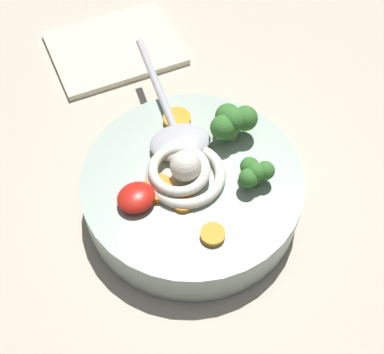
{
  "coord_description": "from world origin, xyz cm",
  "views": [
    {
      "loc": [
        18.12,
        24.91,
        48.5
      ],
      "look_at": [
        1.21,
        2.31,
        7.42
      ],
      "focal_mm": 49.86,
      "sensor_mm": 36.0,
      "label": 1
    }
  ],
  "objects_px": {
    "noodle_pile": "(184,171)",
    "soup_spoon": "(176,132)",
    "soup_bowl": "(192,190)",
    "folded_napkin": "(115,48)"
  },
  "relations": [
    {
      "from": "noodle_pile",
      "to": "soup_spoon",
      "type": "bearing_deg",
      "value": -116.96
    },
    {
      "from": "soup_bowl",
      "to": "soup_spoon",
      "type": "bearing_deg",
      "value": -108.56
    },
    {
      "from": "folded_napkin",
      "to": "noodle_pile",
      "type": "bearing_deg",
      "value": 74.8
    },
    {
      "from": "soup_bowl",
      "to": "noodle_pile",
      "type": "distance_m",
      "value": 0.03
    },
    {
      "from": "noodle_pile",
      "to": "soup_spoon",
      "type": "height_order",
      "value": "noodle_pile"
    },
    {
      "from": "folded_napkin",
      "to": "soup_spoon",
      "type": "bearing_deg",
      "value": 77.81
    },
    {
      "from": "soup_bowl",
      "to": "soup_spoon",
      "type": "distance_m",
      "value": 0.06
    },
    {
      "from": "soup_bowl",
      "to": "folded_napkin",
      "type": "height_order",
      "value": "soup_bowl"
    },
    {
      "from": "soup_spoon",
      "to": "soup_bowl",
      "type": "bearing_deg",
      "value": 180.0
    },
    {
      "from": "soup_bowl",
      "to": "folded_napkin",
      "type": "relative_size",
      "value": 1.38
    }
  ]
}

